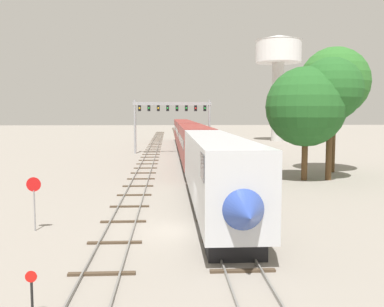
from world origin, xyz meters
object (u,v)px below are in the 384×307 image
Objects in this scene: passenger_train at (189,140)px; trackside_tree_right at (335,82)px; water_tower at (278,58)px; trackside_tree_left at (331,90)px; switch_stand at (32,300)px; trackside_tree_mid at (306,107)px; stop_sign at (34,196)px; signal_gantry at (172,114)px.

passenger_train is 21.69m from trackside_tree_right.
water_tower is 57.10m from trackside_tree_left.
trackside_tree_right reaches higher than passenger_train.
passenger_train is at bearing 81.23° from switch_stand.
trackside_tree_right reaches higher than trackside_tree_mid.
water_tower reaches higher than passenger_train.
trackside_tree_right is at bearing 41.35° from stop_sign.
switch_stand is (-7.10, -46.01, -2.08)m from passenger_train.
signal_gantry reaches higher than stop_sign.
water_tower reaches higher than trackside_tree_left.
signal_gantry is 29.89m from trackside_tree_mid.
water_tower is 2.05× the size of trackside_tree_left.
signal_gantry is at bearing 127.03° from trackside_tree_right.
trackside_tree_mid is (-11.57, -55.33, -11.54)m from water_tower.
trackside_tree_left is (22.02, 16.17, 6.48)m from stop_sign.
trackside_tree_left is at bearing -62.56° from signal_gantry.
passenger_train is 6.58× the size of trackside_tree_right.
trackside_tree_right reaches higher than switch_stand.
trackside_tree_left is at bearing -99.54° from water_tower.
stop_sign is at bearing -113.63° from water_tower.
trackside_tree_right is (21.54, 31.35, 8.90)m from switch_stand.
water_tower is 57.69m from trackside_tree_mid.
trackside_tree_right is (16.69, -22.13, 3.28)m from signal_gantry.
passenger_train is 7.59× the size of trackside_tree_left.
switch_stand is 31.71m from trackside_tree_mid.
stop_sign is at bearing -100.07° from signal_gantry.
stop_sign is at bearing -105.45° from passenger_train.
stop_sign is (-10.00, -36.18, -0.73)m from passenger_train.
water_tower is (23.58, 27.96, 12.20)m from signal_gantry.
passenger_train is at bearing -73.21° from signal_gantry.
passenger_train is 8.56m from signal_gantry.
signal_gantry is at bearing -130.14° from water_tower.
passenger_train is at bearing -121.06° from water_tower.
stop_sign is 26.08m from trackside_tree_mid.
trackside_tree_left is at bearing 53.68° from switch_stand.
trackside_tree_right is at bearing -52.97° from signal_gantry.
passenger_train is at bearing 134.56° from trackside_tree_right.
switch_stand is at bearing -124.50° from trackside_tree_right.
stop_sign is at bearing 106.43° from switch_stand.
water_tower is 8.06× the size of stop_sign.
trackside_tree_right is at bearing 48.24° from trackside_tree_mid.
trackside_tree_mid is at bearing -101.81° from water_tower.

